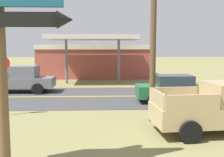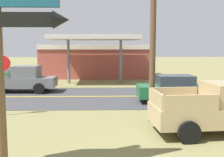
{
  "view_description": "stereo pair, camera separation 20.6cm",
  "coord_description": "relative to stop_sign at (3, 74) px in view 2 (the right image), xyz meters",
  "views": [
    {
      "loc": [
        -0.54,
        -4.95,
        3.28
      ],
      "look_at": [
        0.0,
        8.0,
        1.8
      ],
      "focal_mm": 43.33,
      "sensor_mm": 36.0,
      "label": 1
    },
    {
      "loc": [
        -0.34,
        -4.96,
        3.28
      ],
      "look_at": [
        0.0,
        8.0,
        1.8
      ],
      "focal_mm": 43.33,
      "sensor_mm": 36.0,
      "label": 2
    }
  ],
  "objects": [
    {
      "name": "road_asphalt",
      "position": [
        5.24,
        4.94,
        -2.02
      ],
      "size": [
        140.0,
        8.0,
        0.02
      ],
      "primitive_type": "cube",
      "color": "#3D3D3F",
      "rests_on": "ground"
    },
    {
      "name": "road_centre_line",
      "position": [
        5.24,
        4.94,
        -2.0
      ],
      "size": [
        126.0,
        0.2,
        0.01
      ],
      "primitive_type": "cube",
      "color": "gold",
      "rests_on": "road_asphalt"
    },
    {
      "name": "stop_sign",
      "position": [
        0.0,
        0.0,
        0.0
      ],
      "size": [
        0.8,
        0.08,
        2.95
      ],
      "color": "slate",
      "rests_on": "ground"
    },
    {
      "name": "utility_pole",
      "position": [
        6.98,
        -1.24,
        3.27
      ],
      "size": [
        2.05,
        0.26,
        9.92
      ],
      "color": "brown",
      "rests_on": "ground"
    },
    {
      "name": "gas_station",
      "position": [
        3.96,
        17.49,
        -0.08
      ],
      "size": [
        12.0,
        11.5,
        4.4
      ],
      "color": "#A84C42",
      "rests_on": "ground"
    },
    {
      "name": "pickup_tan_parked_on_lawn",
      "position": [
        9.37,
        -2.98,
        -1.06
      ],
      "size": [
        5.33,
        2.54,
        1.96
      ],
      "color": "tan",
      "rests_on": "ground"
    },
    {
      "name": "pickup_grey_on_road",
      "position": [
        -1.3,
        6.94,
        -1.06
      ],
      "size": [
        5.2,
        2.24,
        1.96
      ],
      "color": "slate",
      "rests_on": "ground"
    },
    {
      "name": "car_green_mid_lane",
      "position": [
        9.0,
        2.94,
        -1.2
      ],
      "size": [
        4.2,
        2.0,
        1.64
      ],
      "color": "#1E6038",
      "rests_on": "ground"
    }
  ]
}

